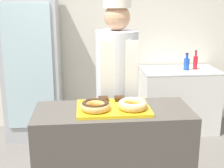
{
  "coord_description": "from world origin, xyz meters",
  "views": [
    {
      "loc": [
        -0.23,
        -2.28,
        1.82
      ],
      "look_at": [
        0.0,
        0.1,
        1.15
      ],
      "focal_mm": 50.0,
      "sensor_mm": 36.0,
      "label": 1
    }
  ],
  "objects_px": {
    "serving_tray": "(113,108)",
    "beverage_fridge": "(32,66)",
    "bottle_blue": "(186,64)",
    "bottle_red": "(195,62)",
    "donut_chocolate_glaze": "(95,105)",
    "brownie_back_right": "(120,99)",
    "brownie_back_left": "(103,99)",
    "baker_person": "(117,91)",
    "chest_freezer": "(178,100)",
    "donut_light_glaze": "(132,104)"
  },
  "relations": [
    {
      "from": "donut_light_glaze",
      "to": "serving_tray",
      "type": "bearing_deg",
      "value": 157.31
    },
    {
      "from": "donut_light_glaze",
      "to": "beverage_fridge",
      "type": "height_order",
      "value": "beverage_fridge"
    },
    {
      "from": "serving_tray",
      "to": "beverage_fridge",
      "type": "distance_m",
      "value": 1.96
    },
    {
      "from": "beverage_fridge",
      "to": "donut_chocolate_glaze",
      "type": "bearing_deg",
      "value": -67.82
    },
    {
      "from": "bottle_blue",
      "to": "chest_freezer",
      "type": "bearing_deg",
      "value": 153.18
    },
    {
      "from": "brownie_back_right",
      "to": "bottle_blue",
      "type": "height_order",
      "value": "bottle_blue"
    },
    {
      "from": "serving_tray",
      "to": "bottle_blue",
      "type": "height_order",
      "value": "bottle_blue"
    },
    {
      "from": "brownie_back_left",
      "to": "chest_freezer",
      "type": "xyz_separation_m",
      "value": [
        1.16,
        1.62,
        -0.57
      ]
    },
    {
      "from": "bottle_red",
      "to": "beverage_fridge",
      "type": "bearing_deg",
      "value": -179.92
    },
    {
      "from": "baker_person",
      "to": "chest_freezer",
      "type": "relative_size",
      "value": 1.76
    },
    {
      "from": "brownie_back_left",
      "to": "beverage_fridge",
      "type": "relative_size",
      "value": 0.04
    },
    {
      "from": "serving_tray",
      "to": "donut_chocolate_glaze",
      "type": "height_order",
      "value": "donut_chocolate_glaze"
    },
    {
      "from": "chest_freezer",
      "to": "baker_person",
      "type": "bearing_deg",
      "value": -129.54
    },
    {
      "from": "brownie_back_right",
      "to": "baker_person",
      "type": "distance_m",
      "value": 0.41
    },
    {
      "from": "brownie_back_left",
      "to": "bottle_blue",
      "type": "xyz_separation_m",
      "value": [
        1.23,
        1.58,
        -0.05
      ]
    },
    {
      "from": "serving_tray",
      "to": "brownie_back_left",
      "type": "xyz_separation_m",
      "value": [
        -0.07,
        0.15,
        0.03
      ]
    },
    {
      "from": "baker_person",
      "to": "bottle_red",
      "type": "xyz_separation_m",
      "value": [
        1.21,
        1.21,
        0.02
      ]
    },
    {
      "from": "brownie_back_left",
      "to": "bottle_blue",
      "type": "bearing_deg",
      "value": 52.0
    },
    {
      "from": "brownie_back_right",
      "to": "beverage_fridge",
      "type": "height_order",
      "value": "beverage_fridge"
    },
    {
      "from": "bottle_blue",
      "to": "bottle_red",
      "type": "relative_size",
      "value": 0.89
    },
    {
      "from": "serving_tray",
      "to": "baker_person",
      "type": "distance_m",
      "value": 0.56
    },
    {
      "from": "beverage_fridge",
      "to": "brownie_back_left",
      "type": "bearing_deg",
      "value": -63.15
    },
    {
      "from": "donut_chocolate_glaze",
      "to": "beverage_fridge",
      "type": "height_order",
      "value": "beverage_fridge"
    },
    {
      "from": "donut_chocolate_glaze",
      "to": "bottle_blue",
      "type": "height_order",
      "value": "bottle_blue"
    },
    {
      "from": "donut_chocolate_glaze",
      "to": "bottle_blue",
      "type": "relative_size",
      "value": 0.99
    },
    {
      "from": "brownie_back_right",
      "to": "bottle_red",
      "type": "bearing_deg",
      "value": 52.57
    },
    {
      "from": "serving_tray",
      "to": "bottle_blue",
      "type": "xyz_separation_m",
      "value": [
        1.17,
        1.72,
        -0.03
      ]
    },
    {
      "from": "serving_tray",
      "to": "bottle_blue",
      "type": "distance_m",
      "value": 2.08
    },
    {
      "from": "serving_tray",
      "to": "beverage_fridge",
      "type": "bearing_deg",
      "value": 116.65
    },
    {
      "from": "serving_tray",
      "to": "brownie_back_right",
      "type": "xyz_separation_m",
      "value": [
        0.07,
        0.15,
        0.03
      ]
    },
    {
      "from": "donut_chocolate_glaze",
      "to": "brownie_back_right",
      "type": "xyz_separation_m",
      "value": [
        0.21,
        0.21,
        -0.02
      ]
    },
    {
      "from": "donut_chocolate_glaze",
      "to": "baker_person",
      "type": "relative_size",
      "value": 0.13
    },
    {
      "from": "beverage_fridge",
      "to": "bottle_blue",
      "type": "distance_m",
      "value": 2.05
    },
    {
      "from": "chest_freezer",
      "to": "donut_light_glaze",
      "type": "bearing_deg",
      "value": -117.57
    },
    {
      "from": "brownie_back_right",
      "to": "baker_person",
      "type": "xyz_separation_m",
      "value": [
        0.02,
        0.4,
        -0.06
      ]
    },
    {
      "from": "donut_chocolate_glaze",
      "to": "brownie_back_left",
      "type": "distance_m",
      "value": 0.22
    },
    {
      "from": "serving_tray",
      "to": "bottle_red",
      "type": "bearing_deg",
      "value": 53.52
    },
    {
      "from": "beverage_fridge",
      "to": "bottle_blue",
      "type": "bearing_deg",
      "value": -0.86
    },
    {
      "from": "brownie_back_left",
      "to": "baker_person",
      "type": "relative_size",
      "value": 0.04
    },
    {
      "from": "serving_tray",
      "to": "baker_person",
      "type": "bearing_deg",
      "value": 80.69
    },
    {
      "from": "baker_person",
      "to": "beverage_fridge",
      "type": "distance_m",
      "value": 1.55
    },
    {
      "from": "bottle_blue",
      "to": "beverage_fridge",
      "type": "bearing_deg",
      "value": 179.14
    },
    {
      "from": "serving_tray",
      "to": "bottle_red",
      "type": "height_order",
      "value": "bottle_red"
    },
    {
      "from": "serving_tray",
      "to": "chest_freezer",
      "type": "height_order",
      "value": "serving_tray"
    },
    {
      "from": "donut_chocolate_glaze",
      "to": "bottle_red",
      "type": "distance_m",
      "value": 2.32
    },
    {
      "from": "brownie_back_left",
      "to": "beverage_fridge",
      "type": "distance_m",
      "value": 1.8
    },
    {
      "from": "donut_chocolate_glaze",
      "to": "beverage_fridge",
      "type": "bearing_deg",
      "value": 112.18
    },
    {
      "from": "donut_chocolate_glaze",
      "to": "brownie_back_left",
      "type": "xyz_separation_m",
      "value": [
        0.07,
        0.21,
        -0.02
      ]
    },
    {
      "from": "serving_tray",
      "to": "donut_light_glaze",
      "type": "distance_m",
      "value": 0.16
    },
    {
      "from": "bottle_blue",
      "to": "bottle_red",
      "type": "height_order",
      "value": "bottle_red"
    }
  ]
}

